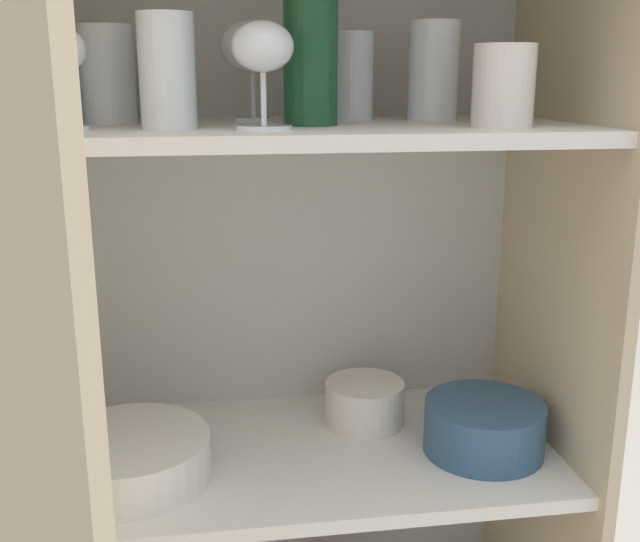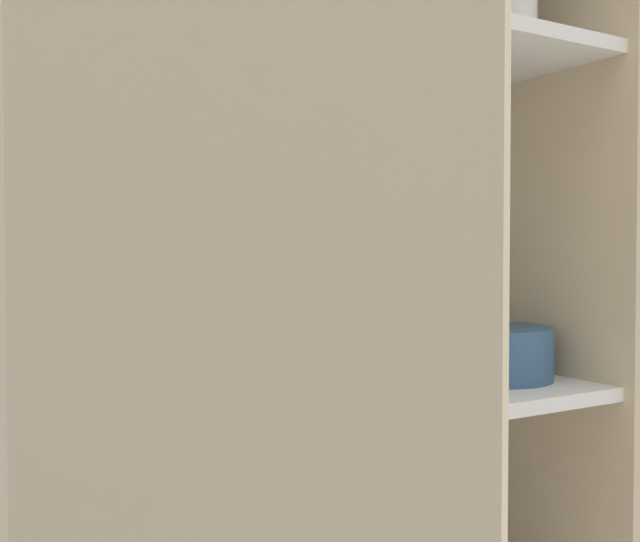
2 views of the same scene
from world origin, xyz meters
TOP-DOWN VIEW (x-y plane):
  - cupboard_back_panel at (0.00, 0.40)m, footprint 0.82×0.02m
  - cupboard_side_right at (0.40, 0.19)m, footprint 0.02×0.42m
  - shelf_board_middle at (0.00, 0.19)m, footprint 0.78×0.39m
  - shelf_board_upper at (0.00, 0.19)m, footprint 0.78×0.39m
  - cupboard_door at (-0.30, -0.19)m, footprint 0.23×0.35m
  - tumbler_glass_1 at (0.26, 0.09)m, footprint 0.08×0.08m
  - tumbler_glass_3 at (0.22, 0.25)m, footprint 0.07×0.07m
  - tumbler_glass_7 at (0.10, 0.28)m, footprint 0.07×0.07m
  - plate_stack_white at (-0.24, 0.15)m, footprint 0.23×0.23m
  - mixing_bowl_large at (0.28, 0.15)m, footprint 0.18×0.18m
  - serving_bowl_small at (0.13, 0.27)m, footprint 0.13×0.13m

SIDE VIEW (x-z plane):
  - shelf_board_middle at x=0.00m, z-range 0.70..0.72m
  - plate_stack_white at x=-0.24m, z-range 0.72..0.78m
  - cupboard_back_panel at x=0.00m, z-range 0.00..1.50m
  - cupboard_side_right at x=0.40m, z-range 0.00..1.50m
  - cupboard_door at x=-0.30m, z-range 0.00..1.50m
  - serving_bowl_small at x=0.13m, z-range 0.72..0.79m
  - mixing_bowl_large at x=0.28m, z-range 0.72..0.80m
  - shelf_board_upper at x=0.00m, z-range 1.18..1.20m
  - tumbler_glass_1 at x=0.26m, z-range 1.20..1.30m
  - tumbler_glass_7 at x=0.10m, z-range 1.20..1.33m
  - tumbler_glass_3 at x=0.22m, z-range 1.20..1.34m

